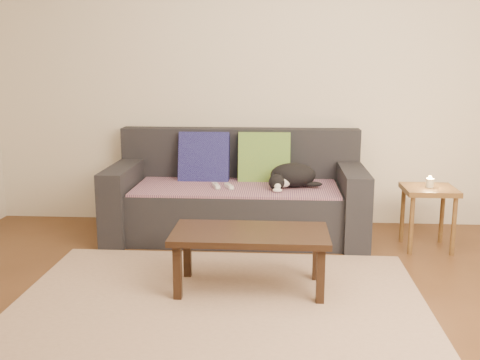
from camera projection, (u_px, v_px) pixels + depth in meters
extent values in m
plane|color=brown|center=(217.00, 314.00, 3.27)|extent=(4.50, 4.50, 0.00)
cube|color=beige|center=(241.00, 78.00, 4.96)|extent=(4.50, 0.04, 2.60)
cube|color=#232328|center=(237.00, 212.00, 4.69)|extent=(1.70, 0.78, 0.42)
cube|color=#232328|center=(240.00, 153.00, 4.99)|extent=(2.10, 0.18, 0.45)
cube|color=#232328|center=(125.00, 200.00, 4.74)|extent=(0.20, 0.90, 0.60)
cube|color=#232328|center=(352.00, 204.00, 4.61)|extent=(0.20, 0.90, 0.60)
cube|color=#482B50|center=(236.00, 187.00, 4.63)|extent=(1.66, 0.74, 0.02)
cube|color=#141045|center=(204.00, 158.00, 4.86)|extent=(0.44, 0.22, 0.45)
cube|color=#0E5941|center=(264.00, 158.00, 4.82)|extent=(0.44, 0.19, 0.46)
ellipsoid|color=black|center=(293.00, 175.00, 4.58)|extent=(0.43, 0.36, 0.20)
sphere|color=black|center=(277.00, 182.00, 4.45)|extent=(0.15, 0.15, 0.13)
sphere|color=white|center=(277.00, 186.00, 4.40)|extent=(0.06, 0.06, 0.05)
ellipsoid|color=black|center=(313.00, 184.00, 4.53)|extent=(0.16, 0.08, 0.04)
cube|color=white|center=(229.00, 186.00, 4.55)|extent=(0.09, 0.15, 0.03)
cube|color=white|center=(216.00, 186.00, 4.56)|extent=(0.08, 0.15, 0.03)
cube|color=brown|center=(429.00, 190.00, 4.34)|extent=(0.39, 0.39, 0.04)
cylinder|color=brown|center=(411.00, 226.00, 4.25)|extent=(0.04, 0.04, 0.45)
cylinder|color=brown|center=(454.00, 226.00, 4.23)|extent=(0.04, 0.04, 0.45)
cylinder|color=brown|center=(402.00, 215.00, 4.56)|extent=(0.04, 0.04, 0.45)
cylinder|color=brown|center=(442.00, 215.00, 4.54)|extent=(0.04, 0.04, 0.45)
cylinder|color=beige|center=(430.00, 183.00, 4.33)|extent=(0.06, 0.06, 0.07)
sphere|color=#FFBF59|center=(430.00, 177.00, 4.32)|extent=(0.02, 0.02, 0.02)
cube|color=tan|center=(220.00, 302.00, 3.41)|extent=(2.50, 1.80, 0.01)
cube|color=black|center=(250.00, 234.00, 3.54)|extent=(0.99, 0.49, 0.04)
cube|color=black|center=(178.00, 273.00, 3.43)|extent=(0.05, 0.05, 0.36)
cube|color=black|center=(320.00, 277.00, 3.37)|extent=(0.05, 0.05, 0.36)
cube|color=black|center=(187.00, 253.00, 3.79)|extent=(0.05, 0.05, 0.36)
cube|color=black|center=(316.00, 256.00, 3.73)|extent=(0.05, 0.05, 0.36)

